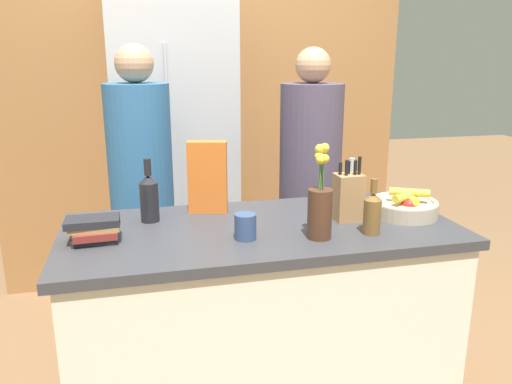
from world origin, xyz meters
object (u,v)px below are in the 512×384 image
Objects in this scene: refrigerator at (175,152)px; bottle_oil at (372,212)px; bottle_vinegar at (149,197)px; coffee_mug at (245,226)px; fruit_bowl at (404,206)px; flower_vase at (320,206)px; person_at_sink at (142,186)px; knife_block at (348,196)px; book_stack at (94,229)px; cereal_box at (207,177)px; person_in_blue at (310,179)px; bottle_wine at (351,187)px.

bottle_oil is at bearing -65.93° from refrigerator.
bottle_oil is 0.83× the size of bottle_vinegar.
bottle_oil reaches higher than coffee_mug.
bottle_vinegar is at bearing 170.41° from fruit_bowl.
flower_vase is 1.10m from person_at_sink.
knife_block is 1.24× the size of bottle_oil.
book_stack is (-0.83, 0.16, -0.08)m from flower_vase.
cereal_box is 1.61× the size of book_stack.
coffee_mug is 0.99m from person_in_blue.
person_at_sink is at bearing 150.84° from bottle_wine.
flower_vase reaches higher than book_stack.
flower_vase is 1.15× the size of cereal_box.
cereal_box is (-0.83, 0.25, 0.11)m from fruit_bowl.
bottle_vinegar is (-0.84, 0.36, 0.02)m from bottle_oil.
person_in_blue is at bearing 104.75° from fruit_bowl.
refrigerator is 0.90m from person_in_blue.
refrigerator reaches higher than book_stack.
bottle_oil is (-0.25, -0.18, 0.04)m from fruit_bowl.
bottle_vinegar reaches higher than coffee_mug.
person_at_sink reaches higher than book_stack.
person_at_sink is (-0.37, 0.83, -0.03)m from coffee_mug.
coffee_mug is at bearing -83.79° from refrigerator.
refrigerator is 1.29m from bottle_wine.
bottle_oil is 0.14× the size of person_in_blue.
bottle_vinegar is at bearing 156.58° from bottle_oil.
fruit_bowl is 1.32m from person_at_sink.
person_in_blue is at bearing 30.04° from bottle_vinegar.
bottle_vinegar is 1.18× the size of bottle_wine.
knife_block reaches higher than bottle_wine.
bottle_oil is at bearing -7.15° from coffee_mug.
bottle_wine reaches higher than book_stack.
knife_block is 0.62m from cereal_box.
knife_block is at bearing 42.44° from flower_vase.
knife_block is 0.17× the size of person_in_blue.
person_in_blue is (-0.19, 0.70, -0.03)m from fruit_bowl.
knife_block is 0.49m from coffee_mug.
bottle_wine is (0.07, 0.37, 0.00)m from bottle_oil.
cereal_box is at bearing -59.96° from person_at_sink.
knife_block is at bearing 179.75° from fruit_bowl.
flower_vase is at bearing -55.51° from person_at_sink.
knife_block is 0.84m from bottle_vinegar.
coffee_mug is 0.07× the size of person_in_blue.
person_in_blue reaches higher than bottle_vinegar.
fruit_bowl is 0.91× the size of cereal_box.
bottle_wine is 0.14× the size of person_in_blue.
fruit_bowl is 1.31× the size of bottle_oil.
person_in_blue is (1.11, 0.72, -0.04)m from book_stack.
bottle_wine is at bearing -66.21° from person_in_blue.
bottle_oil is (1.05, -0.16, 0.04)m from book_stack.
bottle_vinegar reaches higher than fruit_bowl.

